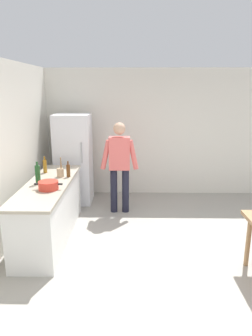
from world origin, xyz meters
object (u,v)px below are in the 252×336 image
(utensil_jar, at_px, (60,172))
(bottle_beer_brown, at_px, (68,171))
(person, at_px, (120,162))
(bottle_oil_amber, at_px, (45,166))
(cooking_pot, at_px, (48,185))
(refrigerator, at_px, (74,159))
(bottle_wine_green, at_px, (38,174))

(utensil_jar, height_order, bottle_beer_brown, utensil_jar)
(utensil_jar, distance_m, bottle_beer_brown, 0.13)
(person, relative_size, bottle_beer_brown, 6.54)
(bottle_oil_amber, xyz_separation_m, bottle_beer_brown, (0.45, -0.25, -0.01))
(person, bearing_deg, cooking_pot, -125.27)
(bottle_oil_amber, bearing_deg, person, 20.78)
(refrigerator, xyz_separation_m, bottle_beer_brown, (0.15, -1.27, 0.11))
(refrigerator, xyz_separation_m, bottle_wine_green, (-0.23, -1.65, 0.15))
(cooking_pot, bearing_deg, person, 54.73)
(person, distance_m, utensil_jar, 1.17)
(person, distance_m, cooking_pot, 1.66)
(refrigerator, distance_m, utensil_jar, 1.27)
(person, relative_size, bottle_wine_green, 5.00)
(bottle_oil_amber, distance_m, bottle_beer_brown, 0.51)
(person, relative_size, bottle_oil_amber, 6.07)
(person, height_order, bottle_beer_brown, person)
(cooking_pot, distance_m, bottle_oil_amber, 0.93)
(bottle_wine_green, bearing_deg, refrigerator, 82.08)
(bottle_beer_brown, bearing_deg, person, 42.05)
(person, xyz_separation_m, cooking_pot, (-0.96, -1.35, -0.02))
(utensil_jar, relative_size, bottle_wine_green, 0.94)
(refrigerator, distance_m, person, 1.10)
(bottle_oil_amber, bearing_deg, refrigerator, 73.98)
(bottle_beer_brown, bearing_deg, utensil_jar, 177.41)
(cooking_pot, relative_size, utensil_jar, 1.25)
(refrigerator, relative_size, cooking_pot, 4.50)
(utensil_jar, xyz_separation_m, bottle_oil_amber, (-0.31, 0.24, 0.04))
(bottle_beer_brown, bearing_deg, bottle_oil_amber, 150.82)
(refrigerator, relative_size, bottle_oil_amber, 6.43)
(refrigerator, xyz_separation_m, person, (0.95, -0.55, 0.08))
(utensil_jar, bearing_deg, refrigerator, 90.86)
(utensil_jar, bearing_deg, person, 37.52)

